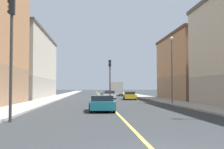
% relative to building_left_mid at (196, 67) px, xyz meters
% --- Properties ---
extents(sidewalk_left, '(3.13, 168.00, 0.15)m').
position_rel_building_left_mid_xyz_m(sidewalk_left, '(-5.82, 14.96, -4.87)').
color(sidewalk_left, '#9E9B93').
rests_on(sidewalk_left, ground).
extents(sidewalk_right, '(3.13, 168.00, 0.15)m').
position_rel_building_left_mid_xyz_m(sidewalk_right, '(-22.23, 14.96, -4.87)').
color(sidewalk_right, '#9E9B93').
rests_on(sidewalk_right, ground).
extents(lane_center_stripe, '(0.16, 154.00, 0.01)m').
position_rel_building_left_mid_xyz_m(lane_center_stripe, '(-14.02, 14.96, -4.94)').
color(lane_center_stripe, '#E5D14C').
rests_on(lane_center_stripe, ground).
extents(building_left_mid, '(8.82, 15.73, 9.87)m').
position_rel_building_left_mid_xyz_m(building_left_mid, '(0.00, 0.00, 0.00)').
color(building_left_mid, '#8F6B4F').
rests_on(building_left_mid, ground).
extents(building_right_midblock, '(8.82, 24.75, 11.41)m').
position_rel_building_left_mid_xyz_m(building_right_midblock, '(-28.05, 8.87, 0.77)').
color(building_right_midblock, '#9D9688').
rests_on(building_right_midblock, ground).
extents(traffic_light_right_near, '(0.40, 0.32, 6.79)m').
position_rel_building_left_mid_xyz_m(traffic_light_right_near, '(-20.28, -25.80, -0.61)').
color(traffic_light_right_near, '#2D2D2D').
rests_on(traffic_light_right_near, ground).
extents(traffic_light_median_far, '(0.40, 0.32, 5.62)m').
position_rel_building_left_mid_xyz_m(traffic_light_median_far, '(-13.42, -3.54, -1.28)').
color(traffic_light_median_far, '#2D2D2D').
rests_on(traffic_light_median_far, ground).
extents(street_lamp_left_near, '(0.36, 0.36, 7.52)m').
position_rel_building_left_mid_xyz_m(street_lamp_left_near, '(-6.79, -10.32, -0.27)').
color(street_lamp_left_near, '#4C4C51').
rests_on(street_lamp_left_near, ground).
extents(car_black, '(1.92, 4.25, 1.31)m').
position_rel_building_left_mid_xyz_m(car_black, '(-13.04, 11.45, -4.30)').
color(car_black, black).
rests_on(car_black, ground).
extents(car_yellow, '(1.93, 4.53, 1.22)m').
position_rel_building_left_mid_xyz_m(car_yellow, '(-10.08, 1.18, -4.34)').
color(car_yellow, gold).
rests_on(car_yellow, ground).
extents(car_teal, '(2.02, 4.04, 1.25)m').
position_rel_building_left_mid_xyz_m(car_teal, '(-15.10, -19.43, -4.32)').
color(car_teal, '#196670').
rests_on(car_teal, ground).
extents(car_white, '(2.02, 4.37, 1.32)m').
position_rel_building_left_mid_xyz_m(car_white, '(-13.04, 4.14, -4.30)').
color(car_white, white).
rests_on(car_white, ground).
extents(box_truck, '(2.57, 7.61, 2.99)m').
position_rel_building_left_mid_xyz_m(box_truck, '(-10.47, 20.69, -3.33)').
color(box_truck, beige).
rests_on(box_truck, ground).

